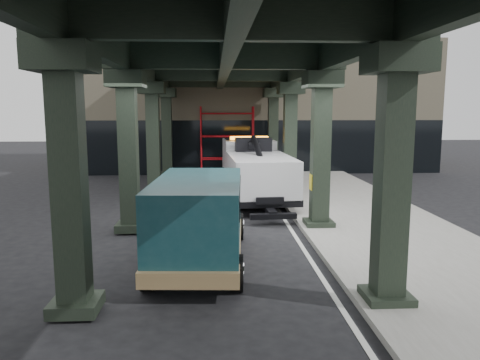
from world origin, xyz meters
name	(u,v)px	position (x,y,z in m)	size (l,w,h in m)	color
ground	(242,249)	(0.00, 0.00, 0.00)	(90.00, 90.00, 0.00)	black
sidewalk	(376,226)	(4.50, 2.00, 0.07)	(5.00, 40.00, 0.15)	gray
lane_stripe	(291,229)	(1.70, 2.00, 0.01)	(0.12, 38.00, 0.01)	silver
viaduct	(225,55)	(-0.40, 2.00, 5.46)	(7.40, 32.00, 6.40)	black
building	(254,107)	(2.00, 20.00, 4.00)	(22.00, 10.00, 8.00)	#C6B793
scaffolding	(227,139)	(0.00, 14.64, 2.11)	(3.08, 0.88, 4.00)	#B00E14
tow_truck	(254,168)	(0.98, 7.51, 1.33)	(2.80, 8.44, 2.73)	black
towed_van	(200,218)	(-1.13, -1.24, 1.19)	(2.48, 5.56, 2.21)	#123A41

